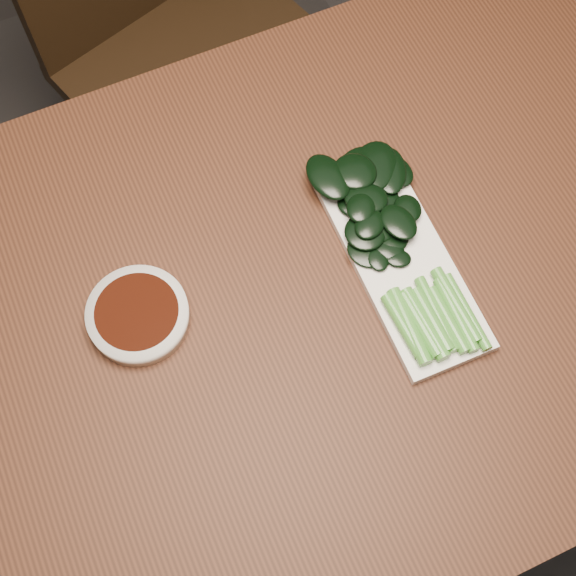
{
  "coord_description": "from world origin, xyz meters",
  "views": [
    {
      "loc": [
        -0.18,
        -0.35,
        1.67
      ],
      "look_at": [
        -0.02,
        0.01,
        0.76
      ],
      "focal_mm": 50.0,
      "sensor_mm": 36.0,
      "label": 1
    }
  ],
  "objects": [
    {
      "name": "serving_plate",
      "position": [
        0.13,
        -0.01,
        0.76
      ],
      "size": [
        0.12,
        0.31,
        0.01
      ],
      "rotation": [
        0.0,
        0.0,
        -0.02
      ],
      "color": "white",
      "rests_on": "table"
    },
    {
      "name": "ground",
      "position": [
        0.0,
        0.0,
        0.0
      ],
      "size": [
        6.0,
        6.0,
        0.0
      ],
      "primitive_type": "plane",
      "color": "#282626",
      "rests_on": "ground"
    },
    {
      "name": "sauce_bowl",
      "position": [
        -0.2,
        0.05,
        0.76
      ],
      "size": [
        0.12,
        0.12,
        0.03
      ],
      "color": "white",
      "rests_on": "table"
    },
    {
      "name": "chair_far",
      "position": [
        0.06,
        0.67,
        0.49
      ],
      "size": [
        0.58,
        0.58,
        0.89
      ],
      "rotation": [
        0.0,
        0.0,
        0.31
      ],
      "color": "black",
      "rests_on": "ground"
    },
    {
      "name": "gai_lan",
      "position": [
        0.12,
        0.01,
        0.78
      ],
      "size": [
        0.15,
        0.33,
        0.03
      ],
      "color": "#51A037",
      "rests_on": "serving_plate"
    },
    {
      "name": "table",
      "position": [
        0.0,
        0.0,
        0.68
      ],
      "size": [
        1.4,
        0.8,
        0.75
      ],
      "color": "#422113",
      "rests_on": "ground"
    }
  ]
}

